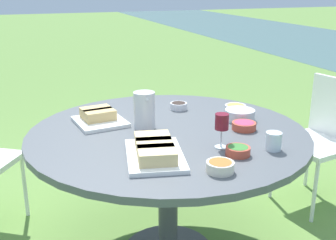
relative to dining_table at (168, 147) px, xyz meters
The scene contains 13 objects.
dining_table is the anchor object (origin of this frame).
chair_near_left 1.27m from the dining_table, 100.34° to the left, with size 0.51×0.49×0.89m.
water_pitcher 0.24m from the dining_table, 127.50° to the right, with size 0.12×0.12×0.20m.
wine_glass 0.41m from the dining_table, 26.21° to the left, with size 0.07×0.07×0.17m.
platter_bread_main 0.39m from the dining_table, 29.57° to the right, with size 0.43×0.33×0.08m.
platter_charcuterie 0.43m from the dining_table, 129.67° to the right, with size 0.32×0.29×0.08m.
bowl_fries 0.55m from the dining_table, 109.89° to the left, with size 0.13×0.13×0.04m.
bowl_salad 0.47m from the dining_table, 23.93° to the left, with size 0.11×0.11×0.04m.
bowl_olives 0.42m from the dining_table, 150.32° to the left, with size 0.10×0.10×0.04m.
bowl_dip_red 0.42m from the dining_table, 72.40° to the left, with size 0.13×0.13×0.04m.
bowl_dip_cream 0.47m from the dining_table, 93.73° to the left, with size 0.17×0.17×0.06m.
bowl_roasted_veg 0.57m from the dining_table, ahead, with size 0.12×0.12×0.05m.
cup_water_near 0.58m from the dining_table, 41.47° to the left, with size 0.08×0.08×0.09m.
Camera 1 is at (1.98, -0.73, 1.52)m, focal length 45.00 mm.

